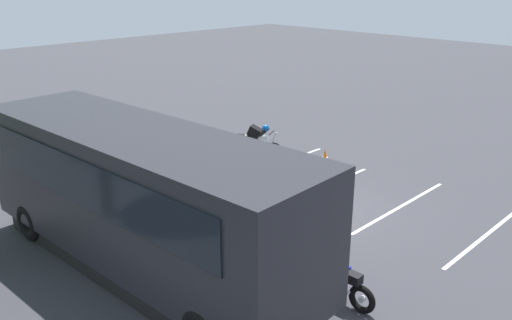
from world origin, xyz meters
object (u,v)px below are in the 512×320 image
Objects in this scene: spectator_left at (241,202)px; spectator_centre at (213,187)px; parked_motorcycle_silver at (333,277)px; tour_bus at (141,201)px; spectator_right at (189,174)px; traffic_cone at (325,158)px; parked_motorcycle_dark at (164,202)px; stunt_motorcycle at (255,140)px; spectator_far_left at (279,214)px; spectator_far_right at (161,165)px.

spectator_centre is at bearing -8.01° from spectator_left.
spectator_centre is 4.47m from parked_motorcycle_silver.
spectator_right is at bearing -56.82° from tour_bus.
parked_motorcycle_silver is at bearing 129.09° from traffic_cone.
spectator_left is 0.85× the size of parked_motorcycle_dark.
spectator_centre is 2.72× the size of traffic_cone.
stunt_motorcycle is (1.89, -4.49, -0.45)m from spectator_right.
spectator_centre is at bearing 95.89° from traffic_cone.
parked_motorcycle_dark is (3.48, 0.84, -0.51)m from spectator_far_left.
spectator_far_left reaches higher than parked_motorcycle_silver.
stunt_motorcycle is at bearing -34.88° from parked_motorcycle_silver.
parked_motorcycle_dark is 6.36m from traffic_cone.
parked_motorcycle_dark is at bearing 2.17° from parked_motorcycle_silver.
tour_bus is 4.42m from parked_motorcycle_silver.
spectator_far_right reaches higher than traffic_cone.
spectator_right is 0.94× the size of stunt_motorcycle.
spectator_far_right is (2.92, -2.57, -0.60)m from tour_bus.
spectator_far_right is 0.85× the size of parked_motorcycle_dark.
spectator_left is 1.02× the size of spectator_centre.
spectator_centre is 0.83× the size of parked_motorcycle_dark.
spectator_centre reaches higher than parked_motorcycle_dark.
tour_bus is at bearing 75.76° from spectator_left.
spectator_centre is at bearing 123.30° from stunt_motorcycle.
tour_bus is at bearing 116.96° from stunt_motorcycle.
stunt_motorcycle is at bearing -80.99° from spectator_far_right.
spectator_centre is 2.28m from spectator_far_right.
spectator_far_right is (3.54, -0.15, -0.01)m from spectator_left.
parked_motorcycle_silver is 1.09× the size of stunt_motorcycle.
spectator_left is at bearing 107.74° from traffic_cone.
parked_motorcycle_silver is at bearing 172.95° from spectator_right.
spectator_centre is 0.83× the size of parked_motorcycle_silver.
parked_motorcycle_dark is 1.09× the size of stunt_motorcycle.
spectator_far_left is 2.23m from parked_motorcycle_silver.
spectator_centre is at bearing -145.72° from parked_motorcycle_dark.
tour_bus is 4.49× the size of parked_motorcycle_dark.
spectator_far_left reaches higher than parked_motorcycle_dark.
tour_bus is 8.34m from traffic_cone.
traffic_cone is (1.22, -8.14, -1.34)m from tour_bus.
spectator_far_left is 0.96× the size of spectator_left.
traffic_cone is (4.97, -6.12, -0.18)m from parked_motorcycle_silver.
spectator_right is 4.89m from stunt_motorcycle.
spectator_centre is 0.98× the size of spectator_far_right.
spectator_right reaches higher than spectator_far_left.
spectator_centre is at bearing -7.50° from parked_motorcycle_silver.
spectator_centre is 0.91× the size of stunt_motorcycle.
spectator_far_left is 0.94× the size of spectator_right.
stunt_motorcycle is at bearing -56.70° from spectator_centre.
tour_bus is at bearing 98.49° from traffic_cone.
stunt_motorcycle is (4.27, -4.77, -0.43)m from spectator_left.
spectator_left reaches higher than spectator_far_left.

